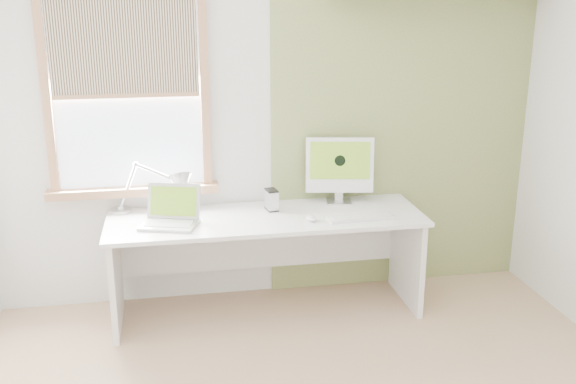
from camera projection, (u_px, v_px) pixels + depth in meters
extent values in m
cube|color=silver|center=(270.00, 125.00, 4.84)|extent=(4.00, 0.02, 2.60)
cube|color=olive|center=(402.00, 121.00, 5.00)|extent=(2.00, 0.02, 2.60)
cube|color=#AE7A57|center=(46.00, 97.00, 4.47)|extent=(0.06, 0.06, 1.42)
cube|color=#AE7A57|center=(205.00, 93.00, 4.65)|extent=(0.06, 0.06, 1.42)
cube|color=#AE7A57|center=(134.00, 191.00, 4.74)|extent=(1.20, 0.14, 0.06)
cube|color=#D1E2F9|center=(127.00, 95.00, 4.58)|extent=(1.00, 0.01, 1.30)
cube|color=beige|center=(124.00, 47.00, 4.44)|extent=(0.98, 0.02, 0.65)
cube|color=#AE7A57|center=(127.00, 96.00, 4.53)|extent=(0.98, 0.03, 0.03)
cube|color=white|center=(266.00, 218.00, 4.64)|extent=(2.20, 0.70, 0.03)
cube|color=white|center=(116.00, 277.00, 4.56)|extent=(0.04, 0.64, 0.70)
cube|color=white|center=(407.00, 256.00, 4.92)|extent=(0.04, 0.64, 0.70)
cube|color=white|center=(260.00, 238.00, 5.02)|extent=(2.08, 0.02, 0.48)
cylinder|color=#BBBEC0|center=(121.00, 210.00, 4.72)|extent=(0.18, 0.18, 0.02)
sphere|color=#BBBEC0|center=(121.00, 208.00, 4.71)|extent=(0.05, 0.05, 0.05)
cylinder|color=#BBBEC0|center=(128.00, 187.00, 4.67)|extent=(0.15, 0.05, 0.33)
sphere|color=#BBBEC0|center=(136.00, 164.00, 4.62)|extent=(0.05, 0.05, 0.04)
cylinder|color=#BBBEC0|center=(157.00, 173.00, 4.62)|extent=(0.29, 0.12, 0.13)
sphere|color=#BBBEC0|center=(177.00, 181.00, 4.61)|extent=(0.04, 0.04, 0.04)
cone|color=#BBBEC0|center=(181.00, 185.00, 4.62)|extent=(0.21, 0.24, 0.20)
cube|color=#BBBEC0|center=(169.00, 225.00, 4.44)|extent=(0.42, 0.35, 0.02)
cube|color=#B2B5B7|center=(169.00, 223.00, 4.43)|extent=(0.34, 0.24, 0.00)
cube|color=#BBBEC0|center=(174.00, 201.00, 4.52)|extent=(0.37, 0.18, 0.24)
cube|color=#54781A|center=(173.00, 201.00, 4.51)|extent=(0.32, 0.15, 0.19)
cylinder|color=#BBBEC0|center=(272.00, 207.00, 4.79)|extent=(0.09, 0.09, 0.02)
cube|color=#BBBEC0|center=(272.00, 198.00, 4.77)|extent=(0.06, 0.02, 0.12)
cube|color=#194C99|center=(272.00, 198.00, 4.76)|extent=(0.05, 0.01, 0.09)
cube|color=#BBBEC0|center=(272.00, 200.00, 4.75)|extent=(0.09, 0.13, 0.15)
cube|color=black|center=(271.00, 190.00, 4.72)|extent=(0.09, 0.13, 0.01)
cube|color=black|center=(272.00, 209.00, 4.77)|extent=(0.09, 0.13, 0.01)
cube|color=#BBBEC0|center=(339.00, 202.00, 4.93)|extent=(0.21, 0.19, 0.01)
cube|color=#BBBEC0|center=(339.00, 190.00, 4.93)|extent=(0.06, 0.03, 0.16)
cube|color=white|center=(340.00, 165.00, 4.87)|extent=(0.50, 0.17, 0.41)
cube|color=#54781A|center=(340.00, 161.00, 4.83)|extent=(0.43, 0.10, 0.27)
cylinder|color=black|center=(340.00, 161.00, 4.83)|extent=(0.08, 0.02, 0.08)
cube|color=white|center=(361.00, 218.00, 4.58)|extent=(0.47, 0.16, 0.02)
cube|color=white|center=(361.00, 216.00, 4.57)|extent=(0.44, 0.13, 0.00)
ellipsoid|color=white|center=(311.00, 218.00, 4.54)|extent=(0.09, 0.12, 0.03)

